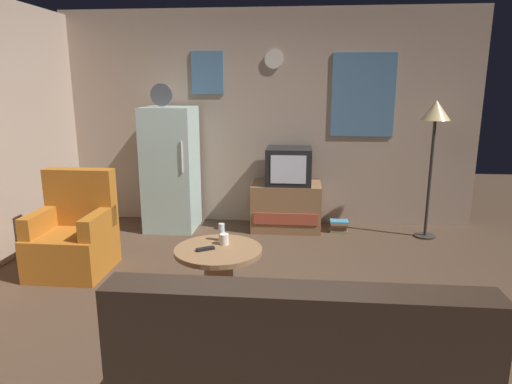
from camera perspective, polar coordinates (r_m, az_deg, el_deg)
ground_plane at (r=3.80m, az=-1.65°, el=-14.27°), size 12.00×12.00×0.00m
wall_with_art at (r=5.82m, az=1.33°, el=9.16°), size 5.20×0.12×2.66m
fridge at (r=5.66m, az=-10.61°, el=2.90°), size 0.60×0.62×1.77m
tv_stand at (r=5.63m, az=3.81°, el=-1.81°), size 0.84×0.53×0.58m
crt_tv at (r=5.52m, az=4.14°, el=3.30°), size 0.54×0.51×0.44m
standing_lamp at (r=5.51m, az=21.54°, el=8.25°), size 0.32×0.32×1.59m
coffee_table at (r=3.83m, az=-4.69°, el=-10.29°), size 0.72×0.72×0.46m
wine_glass at (r=3.90m, az=-4.33°, el=-5.03°), size 0.05×0.05×0.15m
mug_ceramic_white at (r=3.82m, az=-4.01°, el=-5.92°), size 0.08×0.08×0.09m
remote_control at (r=3.71m, az=-6.37°, el=-7.09°), size 0.15×0.12×0.02m
armchair at (r=4.72m, az=-21.86°, el=-5.18°), size 0.68×0.68×0.96m
couch at (r=2.48m, az=5.03°, el=-22.47°), size 1.70×0.80×0.92m
book_stack at (r=5.66m, az=10.36°, el=-4.18°), size 0.22×0.16×0.14m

